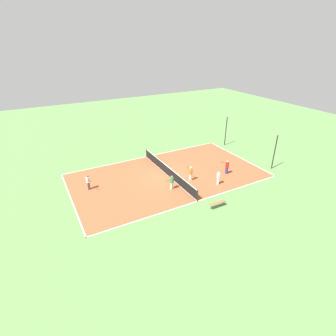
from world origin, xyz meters
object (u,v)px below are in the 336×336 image
player_far_white (88,181)px  tennis_ball_midcourt (106,172)px  fence_post_back_left (226,131)px  player_center_orange (191,173)px  tennis_ball_near_net (202,149)px  bench (217,203)px  player_coach_red (227,166)px  player_far_green (172,182)px  player_near_white (218,177)px  tennis_net (168,171)px  fence_post_back_right (274,152)px

player_far_white → tennis_ball_midcourt: player_far_white is taller
player_far_white → tennis_ball_midcourt: size_ratio=22.77×
fence_post_back_left → player_center_orange: bearing=-57.4°
tennis_ball_near_net → bench: bearing=-29.8°
tennis_ball_midcourt → fence_post_back_left: size_ratio=0.02×
tennis_ball_near_net → tennis_ball_midcourt: bearing=-88.9°
player_coach_red → player_center_orange: size_ratio=0.99×
bench → player_far_white: size_ratio=1.02×
player_center_orange → player_far_white: 10.07m
player_coach_red → player_far_white: size_ratio=0.99×
player_coach_red → tennis_ball_near_net: player_coach_red is taller
player_far_green → fence_post_back_left: 13.79m
player_coach_red → tennis_ball_near_net: 7.03m
player_near_white → tennis_ball_near_net: 9.06m
tennis_net → bench: bearing=7.8°
player_far_white → tennis_ball_near_net: (-2.98, 15.44, -0.85)m
tennis_net → tennis_ball_near_net: size_ratio=162.42×
tennis_ball_near_net → fence_post_back_left: (0.08, 3.60, 1.89)m
bench → fence_post_back_left: (-11.16, 10.04, 1.56)m
player_coach_red → fence_post_back_right: (1.43, 5.30, 1.05)m
bench → tennis_ball_midcourt: bench is taller
player_center_orange → fence_post_back_right: fence_post_back_right is taller
player_center_orange → tennis_ball_midcourt: bearing=49.0°
tennis_ball_midcourt → tennis_ball_near_net: (-0.26, 13.00, 0.00)m
player_near_white → fence_post_back_left: bearing=-172.5°
player_far_white → fence_post_back_right: size_ratio=0.40×
tennis_ball_near_net → fence_post_back_left: fence_post_back_left is taller
player_far_white → player_far_green: player_far_white is taller
tennis_net → fence_post_back_left: (-4.06, 11.01, 1.37)m
player_far_green → fence_post_back_right: bearing=155.3°
tennis_net → tennis_ball_near_net: bearing=119.2°
player_coach_red → player_near_white: (1.35, -2.23, -0.08)m
player_center_orange → tennis_ball_midcourt: size_ratio=22.87×
player_center_orange → fence_post_back_left: fence_post_back_left is taller
player_center_orange → player_far_white: player_center_orange is taller
player_far_green → player_near_white: bearing=145.1°
player_far_white → player_coach_red: bearing=73.6°
player_coach_red → tennis_ball_midcourt: size_ratio=22.57×
bench → player_center_orange: 5.14m
bench → fence_post_back_right: bearing=16.8°
bench → player_center_orange: bearing=83.8°
tennis_net → tennis_ball_midcourt: (-3.89, -5.59, -0.52)m
fence_post_back_left → fence_post_back_right: same height
player_near_white → player_far_green: 4.71m
tennis_ball_near_net → fence_post_back_left: 4.07m
player_center_orange → player_far_green: (0.58, -2.53, -0.08)m
player_center_orange → fence_post_back_left: size_ratio=0.40×
tennis_net → player_far_green: bearing=-21.3°
tennis_ball_midcourt → tennis_ball_near_net: bearing=91.1°
fence_post_back_right → player_center_orange: bearing=-102.2°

